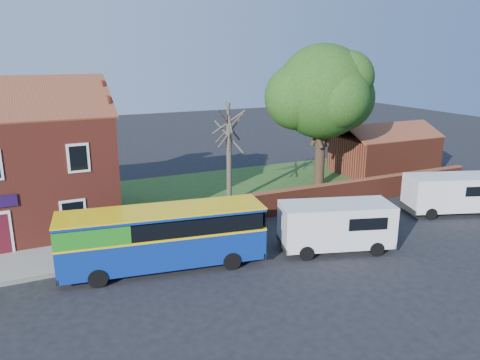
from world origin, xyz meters
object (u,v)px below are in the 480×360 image
van_near (336,224)px  van_far (452,192)px  bus (156,236)px  large_tree (322,94)px

van_near → van_far: van_near is taller
bus → van_near: size_ratio=1.60×
bus → van_far: bearing=7.9°
bus → van_near: bearing=-2.8°
large_tree → van_far: bearing=-66.4°
bus → large_tree: large_tree is taller
van_near → large_tree: (6.05, 10.49, 5.46)m
bus → van_far: 18.74m
van_far → van_near: bearing=-151.7°
large_tree → van_near: bearing=-120.0°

